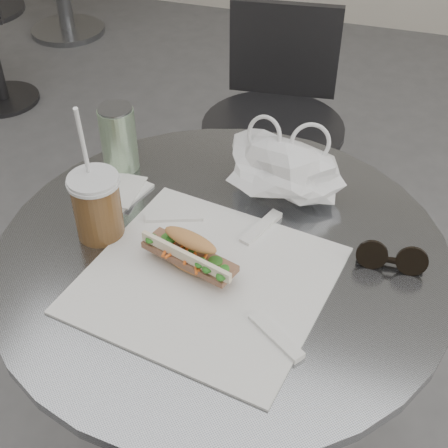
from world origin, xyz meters
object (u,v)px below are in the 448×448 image
(chair_far, at_px, (272,159))
(banh_mi, at_px, (190,253))
(iced_coffee, at_px, (97,205))
(cafe_table, at_px, (222,353))
(sunglasses, at_px, (391,259))
(drink_can, at_px, (119,138))

(chair_far, xyz_separation_m, banh_mi, (0.07, -0.90, 0.42))
(banh_mi, distance_m, iced_coffee, 0.18)
(cafe_table, relative_size, sunglasses, 6.68)
(cafe_table, distance_m, chair_far, 0.85)
(drink_can, bearing_deg, cafe_table, -33.18)
(iced_coffee, bearing_deg, cafe_table, 5.85)
(chair_far, distance_m, sunglasses, 0.97)
(drink_can, bearing_deg, iced_coffee, -75.63)
(cafe_table, height_order, banh_mi, banh_mi)
(chair_far, height_order, drink_can, drink_can)
(chair_far, relative_size, iced_coffee, 3.08)
(banh_mi, distance_m, drink_can, 0.32)
(banh_mi, xyz_separation_m, sunglasses, (0.31, 0.10, -0.02))
(sunglasses, bearing_deg, chair_far, 111.84)
(chair_far, bearing_deg, cafe_table, 90.71)
(cafe_table, distance_m, iced_coffee, 0.40)
(cafe_table, bearing_deg, chair_far, 97.07)
(iced_coffee, xyz_separation_m, drink_can, (-0.05, 0.19, 0.00))
(cafe_table, height_order, iced_coffee, iced_coffee)
(cafe_table, bearing_deg, sunglasses, 8.51)
(banh_mi, relative_size, drink_can, 1.61)
(chair_far, bearing_deg, sunglasses, 108.80)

